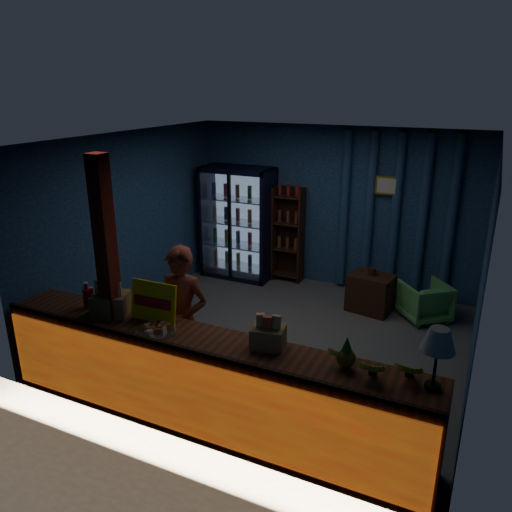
{
  "coord_description": "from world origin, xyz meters",
  "views": [
    {
      "loc": [
        2.23,
        -5.43,
        3.2
      ],
      "look_at": [
        -0.24,
        -0.2,
        1.19
      ],
      "focal_mm": 35.0,
      "sensor_mm": 36.0,
      "label": 1
    }
  ],
  "objects_px": {
    "shopkeeper": "(182,320)",
    "pastry_tray": "(157,330)",
    "green_chair": "(425,301)",
    "table_lamp": "(438,342)"
  },
  "relations": [
    {
      "from": "pastry_tray",
      "to": "shopkeeper",
      "type": "bearing_deg",
      "value": 97.74
    },
    {
      "from": "shopkeeper",
      "to": "pastry_tray",
      "type": "distance_m",
      "value": 0.57
    },
    {
      "from": "pastry_tray",
      "to": "table_lamp",
      "type": "height_order",
      "value": "table_lamp"
    },
    {
      "from": "shopkeeper",
      "to": "table_lamp",
      "type": "height_order",
      "value": "shopkeeper"
    },
    {
      "from": "green_chair",
      "to": "table_lamp",
      "type": "relative_size",
      "value": 1.17
    },
    {
      "from": "shopkeeper",
      "to": "table_lamp",
      "type": "distance_m",
      "value": 2.66
    },
    {
      "from": "shopkeeper",
      "to": "green_chair",
      "type": "relative_size",
      "value": 2.67
    },
    {
      "from": "table_lamp",
      "to": "shopkeeper",
      "type": "bearing_deg",
      "value": 171.28
    },
    {
      "from": "green_chair",
      "to": "pastry_tray",
      "type": "distance_m",
      "value": 4.07
    },
    {
      "from": "shopkeeper",
      "to": "pastry_tray",
      "type": "xyz_separation_m",
      "value": [
        0.07,
        -0.54,
        0.16
      ]
    }
  ]
}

